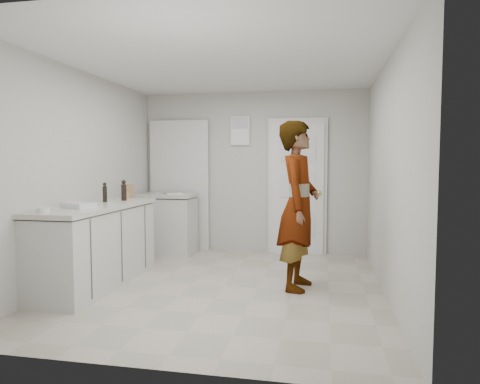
% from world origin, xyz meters
% --- Properties ---
extents(ground, '(4.00, 4.00, 0.00)m').
position_xyz_m(ground, '(0.00, 0.00, 0.00)').
color(ground, '#A49E89').
rests_on(ground, ground).
extents(room_shell, '(4.00, 4.00, 4.00)m').
position_xyz_m(room_shell, '(-0.17, 1.95, 1.02)').
color(room_shell, beige).
rests_on(room_shell, ground).
extents(main_counter, '(0.64, 1.96, 0.93)m').
position_xyz_m(main_counter, '(-1.45, -0.20, 0.43)').
color(main_counter, silver).
rests_on(main_counter, ground).
extents(side_counter, '(0.84, 0.61, 0.93)m').
position_xyz_m(side_counter, '(-1.25, 1.55, 0.43)').
color(side_counter, silver).
rests_on(side_counter, ground).
extents(person, '(0.52, 0.73, 1.86)m').
position_xyz_m(person, '(0.83, 0.10, 0.93)').
color(person, silver).
rests_on(person, ground).
extents(cake_mix_box, '(0.12, 0.07, 0.19)m').
position_xyz_m(cake_mix_box, '(-1.47, 0.70, 1.02)').
color(cake_mix_box, '#A97954').
rests_on(cake_mix_box, main_counter).
extents(spice_jar, '(0.06, 0.06, 0.09)m').
position_xyz_m(spice_jar, '(-1.42, 0.53, 0.97)').
color(spice_jar, tan).
rests_on(spice_jar, main_counter).
extents(oil_cruet_a, '(0.07, 0.07, 0.26)m').
position_xyz_m(oil_cruet_a, '(-1.38, 0.35, 1.05)').
color(oil_cruet_a, black).
rests_on(oil_cruet_a, main_counter).
extents(oil_cruet_b, '(0.05, 0.05, 0.24)m').
position_xyz_m(oil_cruet_b, '(-1.51, 0.11, 1.04)').
color(oil_cruet_b, black).
rests_on(oil_cruet_b, main_counter).
extents(baking_dish, '(0.37, 0.32, 0.06)m').
position_xyz_m(baking_dish, '(-1.46, -0.54, 0.95)').
color(baking_dish, silver).
rests_on(baking_dish, main_counter).
extents(egg_bowl, '(0.13, 0.13, 0.05)m').
position_xyz_m(egg_bowl, '(-1.54, -1.02, 0.95)').
color(egg_bowl, silver).
rests_on(egg_bowl, main_counter).
extents(papers, '(0.36, 0.38, 0.01)m').
position_xyz_m(papers, '(-1.18, 1.61, 0.93)').
color(papers, white).
rests_on(papers, side_counter).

